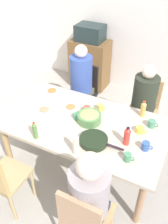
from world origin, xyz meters
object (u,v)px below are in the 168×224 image
chair_2 (84,90)px  cup_4 (87,110)px  bottle_0 (76,144)px  plate_2 (44,110)px  chair_1 (85,218)px  cup_1 (77,116)px  chair_3 (144,106)px  cup_2 (140,130)px  side_cabinet (90,64)px  cup_6 (152,124)px  person_2 (81,79)px  bottle_1 (143,109)px  bottle_2 (35,130)px  cup_0 (146,146)px  cup_3 (128,157)px  person_3 (144,98)px  cup_5 (101,107)px  bowl_0 (89,117)px  bottle_3 (127,136)px  dining_table (84,127)px  microwave (90,33)px  plate_1 (71,107)px  serving_pan (94,140)px  plate_0 (52,91)px  chair_0 (0,177)px

chair_2 → cup_4: size_ratio=7.42×
cup_4 → bottle_0: bottle_0 is taller
bottle_0 → plate_2: bearing=147.4°
chair_1 → plate_2: size_ratio=3.98×
chair_2 → cup_1: bearing=-67.6°
chair_3 → cup_4: bearing=-125.8°
cup_2 → side_cabinet: side_cabinet is taller
chair_1 → cup_6: size_ratio=7.57×
person_2 → bottle_1: person_2 is taller
bottle_2 → cup_0: bearing=18.3°
chair_2 → cup_3: size_ratio=8.46×
chair_3 → person_3: 0.22m
chair_1 → cup_5: size_ratio=8.04×
person_2 → cup_1: bearing=-65.4°
bowl_0 → bottle_3: bottle_3 is taller
dining_table → bottle_2: size_ratio=9.07×
cup_6 → microwave: microwave is taller
chair_1 → cup_4: chair_1 is taller
dining_table → bottle_1: bottle_1 is taller
cup_5 → plate_1: bearing=-158.6°
cup_2 → cup_3: cup_3 is taller
cup_3 → serving_pan: bearing=169.3°
plate_1 → plate_0: bearing=152.7°
chair_3 → serving_pan: 1.21m
dining_table → cup_5: 0.33m
person_2 → bottle_3: 1.39m
chair_3 → cup_3: 1.27m
cup_2 → bottle_0: size_ratio=0.49×
cup_6 → bottle_1: size_ratio=0.58×
cup_6 → side_cabinet: size_ratio=0.13×
dining_table → cup_2: bearing=11.2°
cup_1 → cup_6: size_ratio=0.97×
bowl_0 → bottle_2: size_ratio=1.33×
plate_0 → cup_2: bearing=-11.2°
cup_4 → chair_3: bearing=54.2°
bottle_3 → microwave: 2.45m
plate_0 → bottle_0: (0.83, -0.84, 0.10)m
chair_1 → cup_0: bearing=72.0°
chair_0 → chair_2: bearing=90.0°
bottle_0 → cup_1: bearing=117.4°
cup_2 → microwave: microwave is taller
dining_table → plate_1: 0.33m
cup_5 → bottle_1: (0.49, 0.13, 0.05)m
dining_table → plate_0: size_ratio=8.40×
bottle_0 → side_cabinet: size_ratio=0.27×
dining_table → cup_1: size_ratio=16.45×
dining_table → microwave: 2.11m
cup_2 → bottle_2: size_ratio=0.57×
cup_2 → person_3: bearing=101.6°
cup_3 → side_cabinet: (-1.47, 2.22, -0.32)m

